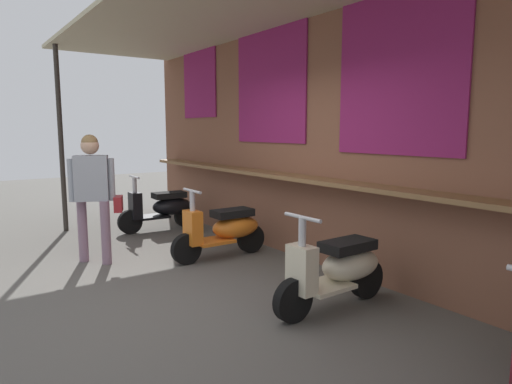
{
  "coord_description": "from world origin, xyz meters",
  "views": [
    {
      "loc": [
        4.06,
        -1.99,
        1.72
      ],
      "look_at": [
        -0.57,
        1.27,
        0.93
      ],
      "focal_mm": 31.44,
      "sensor_mm": 36.0,
      "label": 1
    }
  ],
  "objects_px": {
    "scooter_black": "(163,208)",
    "shopper_with_handbag": "(93,186)",
    "scooter_orange": "(225,229)",
    "scooter_cream": "(339,269)"
  },
  "relations": [
    {
      "from": "shopper_with_handbag",
      "to": "scooter_cream",
      "type": "bearing_deg",
      "value": -129.7
    },
    {
      "from": "scooter_black",
      "to": "scooter_cream",
      "type": "xyz_separation_m",
      "value": [
        4.2,
        0.0,
        0.0
      ]
    },
    {
      "from": "scooter_orange",
      "to": "shopper_with_handbag",
      "type": "height_order",
      "value": "shopper_with_handbag"
    },
    {
      "from": "scooter_black",
      "to": "scooter_cream",
      "type": "height_order",
      "value": "same"
    },
    {
      "from": "scooter_black",
      "to": "shopper_with_handbag",
      "type": "distance_m",
      "value": 2.09
    },
    {
      "from": "scooter_orange",
      "to": "scooter_cream",
      "type": "distance_m",
      "value": 2.12
    },
    {
      "from": "scooter_black",
      "to": "scooter_orange",
      "type": "bearing_deg",
      "value": 92.22
    },
    {
      "from": "scooter_black",
      "to": "scooter_orange",
      "type": "distance_m",
      "value": 2.07
    },
    {
      "from": "scooter_black",
      "to": "scooter_cream",
      "type": "bearing_deg",
      "value": 92.22
    },
    {
      "from": "scooter_black",
      "to": "shopper_with_handbag",
      "type": "xyz_separation_m",
      "value": [
        1.31,
        -1.51,
        0.62
      ]
    }
  ]
}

